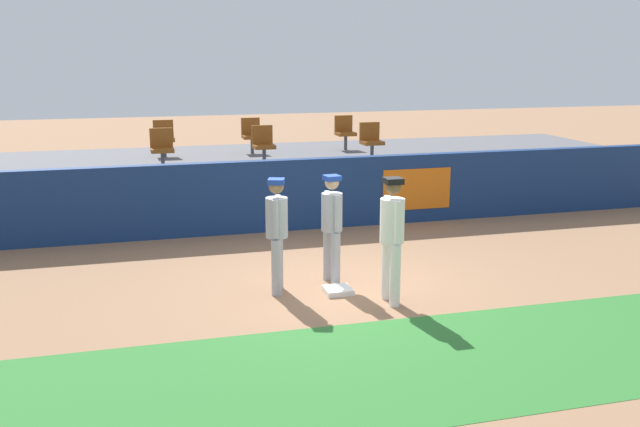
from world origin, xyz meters
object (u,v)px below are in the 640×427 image
seat_front_left (162,146)px  seat_front_right (371,139)px  seat_front_center (263,143)px  seat_back_right (345,131)px  seat_back_center (251,134)px  player_runner_visitor (332,221)px  player_coach_visitor (277,227)px  player_fielder_home (392,231)px  first_base (338,290)px  seat_back_left (164,136)px

seat_front_left → seat_front_right: bearing=-0.0°
seat_front_center → seat_back_right: same height
seat_back_right → seat_back_center: size_ratio=1.00×
player_runner_visitor → player_coach_visitor: bearing=-84.7°
seat_front_right → seat_back_right: bearing=91.7°
seat_front_center → seat_front_right: bearing=0.0°
player_coach_visitor → seat_front_center: seat_front_center is taller
player_fielder_home → seat_back_center: (-0.60, 7.80, 0.54)m
player_coach_visitor → seat_front_right: seat_front_right is taller
first_base → seat_front_center: seat_front_center is taller
player_fielder_home → player_coach_visitor: size_ratio=1.06×
seat_front_center → seat_back_center: same height
player_fielder_home → seat_front_center: seat_front_center is taller
first_base → player_runner_visitor: size_ratio=0.24×
player_runner_visitor → seat_front_center: size_ratio=2.02×
seat_front_left → seat_back_right: 4.89m
first_base → player_fielder_home: 1.32m
first_base → player_fielder_home: bearing=-43.0°
player_runner_visitor → seat_front_right: seat_front_right is taller
seat_front_center → seat_front_right: size_ratio=1.00×
seat_back_left → seat_back_center: same height
player_coach_visitor → seat_front_right: 6.11m
seat_front_left → seat_back_center: same height
player_fielder_home → player_runner_visitor: bearing=-152.1°
seat_back_left → seat_front_center: size_ratio=1.00×
player_runner_visitor → seat_back_center: 6.75m
seat_front_right → seat_front_left: same height
player_fielder_home → seat_front_left: bearing=-154.8°
player_runner_visitor → seat_front_right: bearing=146.7°
first_base → seat_front_right: bearing=66.0°
seat_front_center → seat_back_center: 1.80m
player_coach_visitor → player_runner_visitor: bearing=121.0°
seat_back_left → seat_back_right: bearing=-0.0°
seat_front_center → seat_front_left: bearing=180.0°
player_coach_visitor → seat_back_right: bearing=173.2°
player_runner_visitor → seat_back_center: (-0.03, 6.72, 0.61)m
seat_back_center → player_runner_visitor: bearing=-89.8°
player_fielder_home → seat_back_right: (1.75, 7.80, 0.54)m
seat_front_center → player_runner_visitor: bearing=-88.9°
player_runner_visitor → seat_back_center: seat_back_center is taller
first_base → player_coach_visitor: player_coach_visitor is taller
player_runner_visitor → seat_front_right: (2.37, 4.92, 0.61)m
seat_front_center → seat_front_right: 2.46m
first_base → seat_front_right: 6.14m
first_base → seat_back_right: (2.36, 7.22, 1.55)m
seat_front_center → seat_back_right: 3.01m
player_fielder_home → seat_back_left: bearing=-161.0°
seat_back_left → seat_front_center: same height
player_runner_visitor → seat_back_right: bearing=153.4°
seat_front_left → seat_back_center: bearing=39.2°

